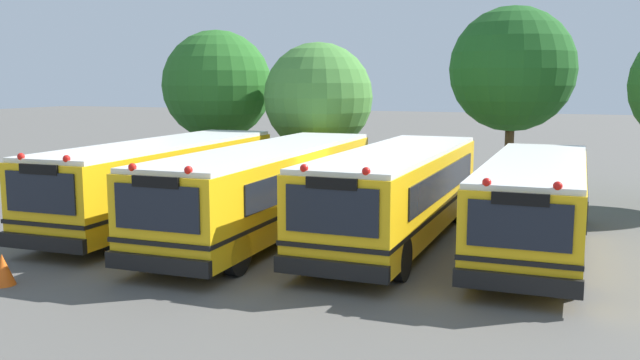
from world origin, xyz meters
TOP-DOWN VIEW (x-y plane):
  - ground_plane at (0.00, 0.00)m, footprint 160.00×160.00m
  - school_bus_0 at (-5.59, -0.02)m, footprint 2.71×10.83m
  - school_bus_1 at (-1.84, -0.26)m, footprint 2.69×11.60m
  - school_bus_2 at (1.85, 0.06)m, footprint 2.66×10.31m
  - school_bus_3 at (5.46, 0.17)m, footprint 2.47×9.80m
  - tree_0 at (-8.34, 8.15)m, footprint 4.71×4.71m
  - tree_1 at (-3.31, 7.71)m, footprint 4.36×4.36m
  - tree_2 at (3.94, 9.74)m, footprint 4.84×4.84m
  - traffic_cone at (-5.05, -6.99)m, footprint 0.52×0.52m

SIDE VIEW (x-z plane):
  - ground_plane at x=0.00m, z-range 0.00..0.00m
  - traffic_cone at x=-5.05m, z-range 0.00..0.69m
  - school_bus_3 at x=5.46m, z-range 0.07..2.59m
  - school_bus_1 at x=-1.84m, z-range 0.07..2.71m
  - school_bus_0 at x=-5.59m, z-range 0.07..2.73m
  - school_bus_2 at x=1.85m, z-range 0.07..2.74m
  - tree_1 at x=-3.31m, z-range 0.83..6.75m
  - tree_0 at x=-8.34m, z-range 0.89..7.45m
  - tree_2 at x=3.94m, z-range 1.29..8.56m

